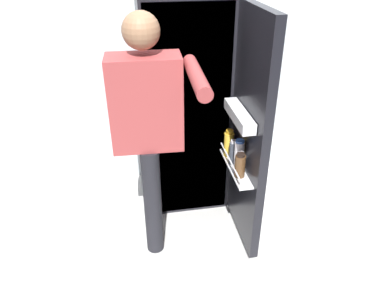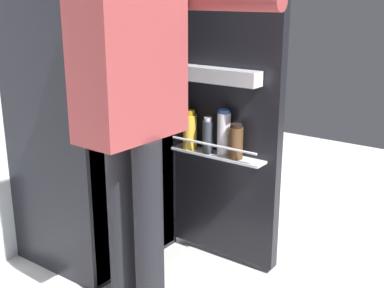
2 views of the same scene
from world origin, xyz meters
TOP-DOWN VIEW (x-y plane):
  - ground_plane at (0.00, 0.00)m, footprint 5.64×5.64m
  - kitchen_wall at (0.00, 0.89)m, footprint 4.40×0.10m
  - refrigerator at (0.03, 0.49)m, footprint 0.68×1.19m
  - person at (-0.30, -0.03)m, footprint 0.53×0.75m

SIDE VIEW (x-z plane):
  - ground_plane at x=0.00m, z-range 0.00..0.00m
  - refrigerator at x=0.03m, z-range 0.00..1.65m
  - person at x=-0.30m, z-range 0.16..1.79m
  - kitchen_wall at x=0.00m, z-range 0.00..2.51m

